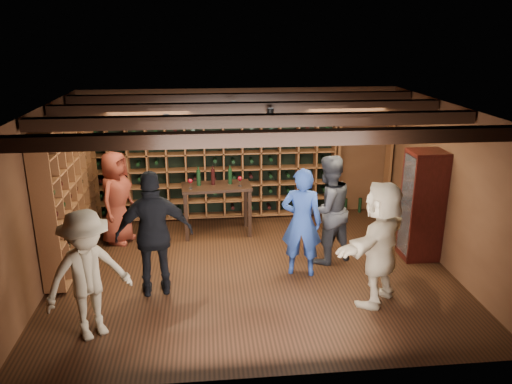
{
  "coord_description": "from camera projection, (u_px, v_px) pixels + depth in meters",
  "views": [
    {
      "loc": [
        -0.66,
        -6.93,
        3.58
      ],
      "look_at": [
        0.06,
        0.2,
        1.21
      ],
      "focal_mm": 35.0,
      "sensor_mm": 36.0,
      "label": 1
    }
  ],
  "objects": [
    {
      "name": "wine_rack_back",
      "position": [
        214.0,
        161.0,
        9.52
      ],
      "size": [
        4.65,
        0.3,
        2.2
      ],
      "color": "brown",
      "rests_on": "ground"
    },
    {
      "name": "room_shell",
      "position": [
        253.0,
        114.0,
        7.02
      ],
      "size": [
        6.0,
        6.0,
        6.0
      ],
      "color": "brown",
      "rests_on": "ground"
    },
    {
      "name": "display_cabinet",
      "position": [
        422.0,
        208.0,
        7.91
      ],
      "size": [
        0.55,
        0.5,
        1.75
      ],
      "color": "#340C0A",
      "rests_on": "ground"
    },
    {
      "name": "man_blue_shirt",
      "position": [
        302.0,
        222.0,
        7.38
      ],
      "size": [
        0.69,
        0.54,
        1.66
      ],
      "primitive_type": "imported",
      "rotation": [
        0.0,
        0.0,
        2.89
      ],
      "color": "navy",
      "rests_on": "ground"
    },
    {
      "name": "wine_rack_left",
      "position": [
        70.0,
        189.0,
        7.88
      ],
      "size": [
        0.3,
        2.65,
        2.2
      ],
      "color": "brown",
      "rests_on": "ground"
    },
    {
      "name": "guest_woman_black",
      "position": [
        155.0,
        234.0,
        6.8
      ],
      "size": [
        1.1,
        0.57,
        1.79
      ],
      "primitive_type": "imported",
      "rotation": [
        0.0,
        0.0,
        3.28
      ],
      "color": "black",
      "rests_on": "ground"
    },
    {
      "name": "guest_beige",
      "position": [
        380.0,
        243.0,
        6.6
      ],
      "size": [
        1.48,
        1.49,
        1.72
      ],
      "primitive_type": "imported",
      "rotation": [
        0.0,
        0.0,
        3.93
      ],
      "color": "#C1AD8E",
      "rests_on": "ground"
    },
    {
      "name": "tasting_table",
      "position": [
        216.0,
        191.0,
        8.86
      ],
      "size": [
        1.26,
        0.69,
        1.2
      ],
      "rotation": [
        0.0,
        0.0,
        0.07
      ],
      "color": "black",
      "rests_on": "ground"
    },
    {
      "name": "man_grey_suit",
      "position": [
        327.0,
        210.0,
        7.78
      ],
      "size": [
        1.04,
        0.94,
        1.74
      ],
      "primitive_type": "imported",
      "rotation": [
        0.0,
        0.0,
        3.56
      ],
      "color": "black",
      "rests_on": "ground"
    },
    {
      "name": "guest_khaki",
      "position": [
        88.0,
        275.0,
        5.85
      ],
      "size": [
        1.2,
        1.08,
        1.62
      ],
      "primitive_type": "imported",
      "rotation": [
        0.0,
        0.0,
        0.59
      ],
      "color": "gray",
      "rests_on": "ground"
    },
    {
      "name": "crate_shelf",
      "position": [
        365.0,
        136.0,
        9.66
      ],
      "size": [
        1.2,
        0.32,
        2.07
      ],
      "color": "brown",
      "rests_on": "ground"
    },
    {
      "name": "ground",
      "position": [
        253.0,
        270.0,
        7.73
      ],
      "size": [
        6.0,
        6.0,
        0.0
      ],
      "primitive_type": "plane",
      "color": "black",
      "rests_on": "ground"
    },
    {
      "name": "guest_red_floral",
      "position": [
        116.0,
        198.0,
        8.52
      ],
      "size": [
        0.77,
        0.93,
        1.62
      ],
      "primitive_type": "imported",
      "rotation": [
        0.0,
        0.0,
        1.19
      ],
      "color": "maroon",
      "rests_on": "ground"
    }
  ]
}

